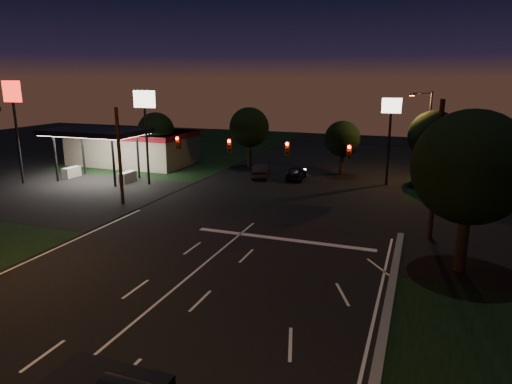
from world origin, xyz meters
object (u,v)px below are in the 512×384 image
at_px(car_oncoming_b, 261,171).
at_px(car_oncoming_a, 296,173).
at_px(utility_pole_right, 429,238).
at_px(tree_right_near, 471,168).

bearing_deg(car_oncoming_b, car_oncoming_a, 172.08).
distance_m(utility_pole_right, tree_right_near, 7.61).
xyz_separation_m(tree_right_near, car_oncoming_b, (-18.25, 18.76, -4.94)).
height_order(tree_right_near, car_oncoming_a, tree_right_near).
distance_m(car_oncoming_a, car_oncoming_b, 3.74).
height_order(utility_pole_right, car_oncoming_b, utility_pole_right).
bearing_deg(car_oncoming_a, utility_pole_right, 127.12).
distance_m(tree_right_near, car_oncoming_a, 24.52).
relative_size(car_oncoming_a, car_oncoming_b, 0.93).
relative_size(utility_pole_right, car_oncoming_b, 2.02).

